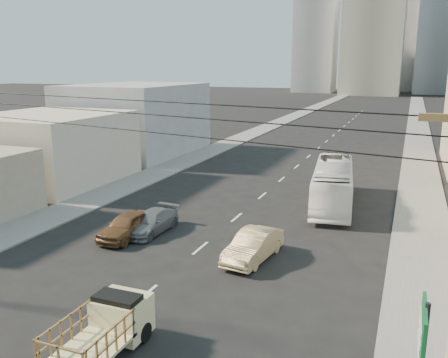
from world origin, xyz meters
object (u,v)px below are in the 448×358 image
Objects in this scene: sedan_brown at (127,226)px; green_sign at (421,354)px; city_bus at (333,184)px; sedan_grey at (151,222)px; sedan_tan at (253,246)px; flatbed_pickup at (104,327)px.

sedan_brown is 0.89× the size of green_sign.
sedan_brown is (-10.33, -11.54, -0.83)m from city_bus.
city_bus is 2.50× the size of sedan_grey.
sedan_tan reaches higher than sedan_grey.
flatbed_pickup reaches higher than sedan_tan.
sedan_tan is at bearing 77.46° from flatbed_pickup.
sedan_tan is at bearing 123.10° from green_sign.
sedan_tan reaches higher than sedan_brown.
city_bus is 15.51m from sedan_brown.
city_bus is at bearing 86.66° from sedan_tan.
sedan_grey is 20.71m from green_sign.
green_sign reaches higher than sedan_tan.
sedan_brown is at bearing -139.05° from city_bus.
green_sign is at bearing -11.17° from flatbed_pickup.
green_sign is at bearing -35.67° from sedan_brown.
city_bus reaches higher than sedan_brown.
sedan_grey is (-7.21, 1.76, -0.11)m from sedan_tan.
sedan_brown is at bearing -175.23° from sedan_tan.
flatbed_pickup is 10.34m from sedan_tan.
sedan_tan is at bearing -11.11° from sedan_grey.
sedan_brown is 20.45m from green_sign.
sedan_grey is (0.85, 1.39, -0.10)m from sedan_brown.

